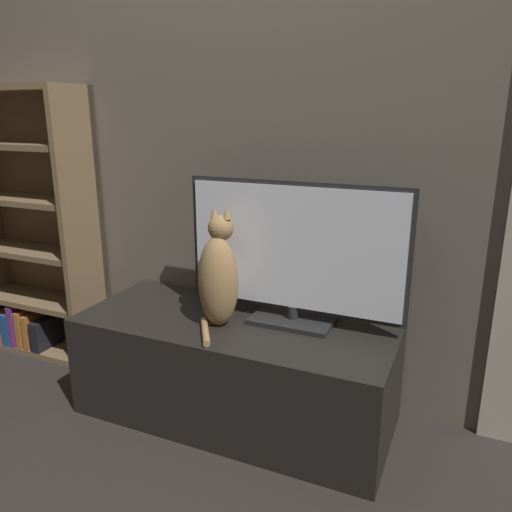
# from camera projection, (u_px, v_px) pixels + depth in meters

# --- Properties ---
(wall_back) EXTENTS (4.80, 0.05, 2.60)m
(wall_back) POSITION_uv_depth(u_px,v_px,m) (265.00, 108.00, 2.13)
(wall_back) COLOR #60564C
(wall_back) RESTS_ON ground_plane
(tv_stand) EXTENTS (1.33, 0.56, 0.44)m
(tv_stand) POSITION_uv_depth(u_px,v_px,m) (235.00, 369.00, 2.15)
(tv_stand) COLOR black
(tv_stand) RESTS_ON ground_plane
(tv) EXTENTS (0.92, 0.20, 0.59)m
(tv) POSITION_uv_depth(u_px,v_px,m) (294.00, 254.00, 2.00)
(tv) COLOR black
(tv) RESTS_ON tv_stand
(cat) EXTENTS (0.17, 0.29, 0.49)m
(cat) POSITION_uv_depth(u_px,v_px,m) (219.00, 277.00, 2.00)
(cat) COLOR #997547
(cat) RESTS_ON tv_stand
(bookshelf) EXTENTS (0.74, 0.28, 1.41)m
(bookshelf) POSITION_uv_depth(u_px,v_px,m) (36.00, 237.00, 2.70)
(bookshelf) COLOR brown
(bookshelf) RESTS_ON ground_plane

